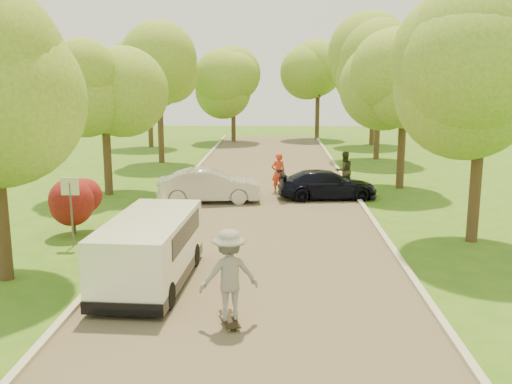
# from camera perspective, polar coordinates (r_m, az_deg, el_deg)

# --- Properties ---
(ground) EXTENTS (100.00, 100.00, 0.00)m
(ground) POSITION_cam_1_polar(r_m,az_deg,el_deg) (13.89, -0.17, -10.42)
(ground) COLOR #306017
(ground) RESTS_ON ground
(road) EXTENTS (8.00, 60.00, 0.01)m
(road) POSITION_cam_1_polar(r_m,az_deg,el_deg) (21.52, 0.64, -2.50)
(road) COLOR #4C4438
(road) RESTS_ON ground
(curb_left) EXTENTS (0.18, 60.00, 0.12)m
(curb_left) POSITION_cam_1_polar(r_m,az_deg,el_deg) (21.98, -9.99, -2.24)
(curb_left) COLOR #B2AD9E
(curb_left) RESTS_ON ground
(curb_right) EXTENTS (0.18, 60.00, 0.12)m
(curb_right) POSITION_cam_1_polar(r_m,az_deg,el_deg) (21.80, 11.35, -2.40)
(curb_right) COLOR #B2AD9E
(curb_right) RESTS_ON ground
(street_sign) EXTENTS (0.55, 0.06, 2.17)m
(street_sign) POSITION_cam_1_polar(r_m,az_deg,el_deg) (18.38, -18.06, -0.48)
(street_sign) COLOR #59595E
(street_sign) RESTS_ON ground
(red_shrub) EXTENTS (1.70, 1.70, 1.95)m
(red_shrub) POSITION_cam_1_polar(r_m,az_deg,el_deg) (20.02, -17.88, -0.90)
(red_shrub) COLOR #382619
(red_shrub) RESTS_ON ground
(tree_l_midb) EXTENTS (4.30, 4.20, 6.62)m
(tree_l_midb) POSITION_cam_1_polar(r_m,az_deg,el_deg) (25.95, -14.56, 9.72)
(tree_l_midb) COLOR #382619
(tree_l_midb) RESTS_ON ground
(tree_l_far) EXTENTS (4.92, 4.80, 7.79)m
(tree_l_far) POSITION_cam_1_polar(r_m,az_deg,el_deg) (35.57, -9.35, 11.68)
(tree_l_far) COLOR #382619
(tree_l_far) RESTS_ON ground
(tree_r_mida) EXTENTS (5.13, 5.00, 7.95)m
(tree_r_mida) POSITION_cam_1_polar(r_m,az_deg,el_deg) (19.05, 22.54, 11.66)
(tree_r_mida) COLOR #382619
(tree_r_mida) RESTS_ON ground
(tree_r_midb) EXTENTS (4.51, 4.40, 7.01)m
(tree_r_midb) POSITION_cam_1_polar(r_m,az_deg,el_deg) (27.58, 15.04, 10.38)
(tree_r_midb) COLOR #382619
(tree_r_midb) RESTS_ON ground
(tree_r_far) EXTENTS (5.33, 5.20, 8.34)m
(tree_r_far) POSITION_cam_1_polar(r_m,az_deg,el_deg) (37.51, 12.64, 12.09)
(tree_r_far) COLOR #382619
(tree_r_far) RESTS_ON ground
(tree_bg_a) EXTENTS (5.12, 5.00, 7.72)m
(tree_bg_a) POSITION_cam_1_polar(r_m,az_deg,el_deg) (43.88, -10.40, 11.35)
(tree_bg_a) COLOR #382619
(tree_bg_a) RESTS_ON ground
(tree_bg_b) EXTENTS (5.12, 5.00, 7.95)m
(tree_bg_b) POSITION_cam_1_polar(r_m,az_deg,el_deg) (45.56, 12.02, 11.56)
(tree_bg_b) COLOR #382619
(tree_bg_b) RESTS_ON ground
(tree_bg_c) EXTENTS (4.92, 4.80, 7.33)m
(tree_bg_c) POSITION_cam_1_polar(r_m,az_deg,el_deg) (47.01, -2.04, 11.15)
(tree_bg_c) COLOR #382619
(tree_bg_c) RESTS_ON ground
(tree_bg_d) EXTENTS (5.12, 5.00, 7.72)m
(tree_bg_d) POSITION_cam_1_polar(r_m,az_deg,el_deg) (49.04, 6.49, 11.44)
(tree_bg_d) COLOR #382619
(tree_bg_d) RESTS_ON ground
(minivan) EXTENTS (2.06, 4.73, 1.73)m
(minivan) POSITION_cam_1_polar(r_m,az_deg,el_deg) (14.67, -10.53, -5.65)
(minivan) COLOR white
(minivan) RESTS_ON ground
(silver_sedan) EXTENTS (4.41, 1.92, 1.41)m
(silver_sedan) POSITION_cam_1_polar(r_m,az_deg,el_deg) (24.04, -4.70, 0.63)
(silver_sedan) COLOR #B6B5BB
(silver_sedan) RESTS_ON ground
(dark_sedan) EXTENTS (4.45, 2.20, 1.24)m
(dark_sedan) POSITION_cam_1_polar(r_m,az_deg,el_deg) (24.86, 7.13, 0.74)
(dark_sedan) COLOR black
(dark_sedan) RESTS_ON ground
(longboard) EXTENTS (0.55, 1.04, 0.12)m
(longboard) POSITION_cam_1_polar(r_m,az_deg,el_deg) (12.43, -2.66, -12.59)
(longboard) COLOR black
(longboard) RESTS_ON ground
(skateboarder) EXTENTS (1.42, 1.06, 1.95)m
(skateboarder) POSITION_cam_1_polar(r_m,az_deg,el_deg) (12.06, -2.70, -8.26)
(skateboarder) COLOR gray
(skateboarder) RESTS_ON longboard
(person_striped) EXTENTS (0.75, 0.59, 1.82)m
(person_striped) POSITION_cam_1_polar(r_m,az_deg,el_deg) (25.99, 2.24, 1.93)
(person_striped) COLOR red
(person_striped) RESTS_ON ground
(person_olive) EXTENTS (1.06, 0.94, 1.81)m
(person_olive) POSITION_cam_1_polar(r_m,az_deg,el_deg) (26.94, 8.80, 2.12)
(person_olive) COLOR #343721
(person_olive) RESTS_ON ground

